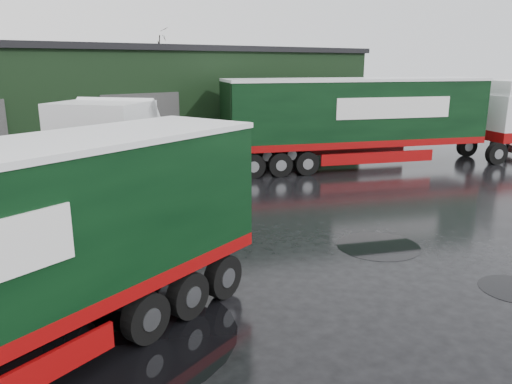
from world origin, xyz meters
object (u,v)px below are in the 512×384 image
(lorry_right, at_px, (355,123))
(wash_bucket, at_px, (199,248))
(warehouse, at_px, (96,103))
(hero_tractor, at_px, (70,190))
(tree_back_b, at_px, (147,83))

(lorry_right, xyz_separation_m, wash_bucket, (-13.00, -5.63, -2.19))
(warehouse, xyz_separation_m, hero_tractor, (-6.50, -15.50, -0.96))
(hero_tractor, distance_m, wash_bucket, 3.95)
(tree_back_b, bearing_deg, wash_bucket, -113.02)
(hero_tractor, height_order, wash_bucket, hero_tractor)
(hero_tractor, bearing_deg, warehouse, 118.13)
(warehouse, relative_size, tree_back_b, 4.32)
(warehouse, xyz_separation_m, wash_bucket, (-3.31, -16.63, -3.01))
(warehouse, relative_size, hero_tractor, 4.58)
(warehouse, height_order, lorry_right, warehouse)
(wash_bucket, bearing_deg, tree_back_b, 66.98)
(hero_tractor, xyz_separation_m, wash_bucket, (3.19, -1.13, -2.05))
(hero_tractor, bearing_deg, wash_bucket, 31.28)
(hero_tractor, relative_size, wash_bucket, 21.92)
(lorry_right, distance_m, wash_bucket, 14.33)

